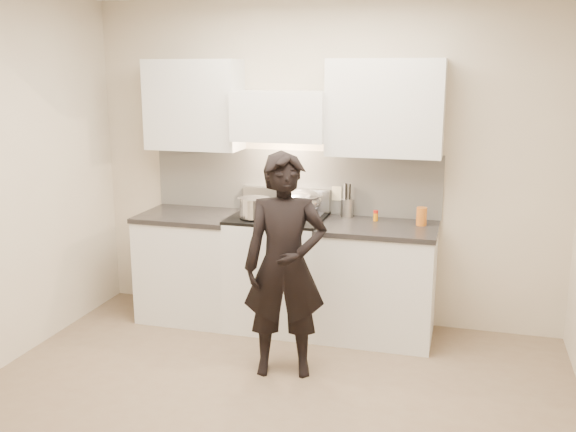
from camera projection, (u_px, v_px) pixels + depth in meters
The scene contains 11 objects.
ground_plane at pixel (259, 413), 4.05m from camera, with size 4.00×4.00×0.00m, color #7D6A53.
room_shell at pixel (266, 154), 4.05m from camera, with size 4.04×3.54×2.70m.
stove at pixel (278, 271), 5.36m from camera, with size 0.76×0.65×0.96m.
counter_right at pixel (377, 281), 5.14m from camera, with size 0.92×0.67×0.92m.
counter_left at pixel (192, 265), 5.56m from camera, with size 0.82×0.67×0.92m.
wok at pixel (300, 200), 5.29m from camera, with size 0.39×0.47×0.31m.
stock_pot at pixel (255, 207), 5.13m from camera, with size 0.32×0.31×0.16m.
utensil_crock at pixel (347, 206), 5.33m from camera, with size 0.10×0.10×0.28m.
spice_jar at pixel (376, 216), 5.18m from camera, with size 0.04×0.04×0.09m.
oil_glass at pixel (422, 216), 5.03m from camera, with size 0.08×0.08×0.14m.
person at pixel (285, 266), 4.43m from camera, with size 0.58×0.38×1.58m, color black.
Camera 1 is at (1.16, -3.48, 2.12)m, focal length 40.00 mm.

